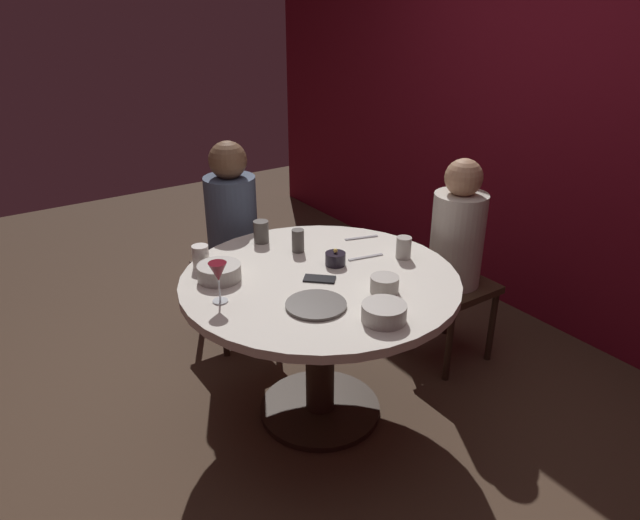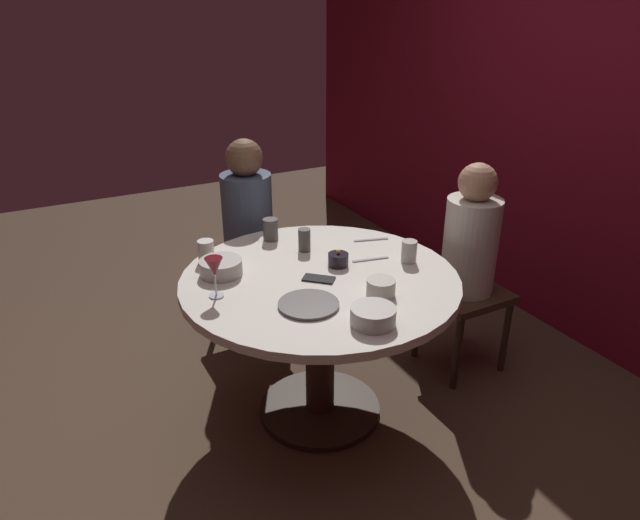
% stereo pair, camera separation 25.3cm
% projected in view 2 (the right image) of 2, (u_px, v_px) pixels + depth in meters
% --- Properties ---
extents(ground_plane, '(8.00, 8.00, 0.00)m').
position_uv_depth(ground_plane, '(320.00, 410.00, 2.89)').
color(ground_plane, '#4C3828').
extents(back_wall, '(6.00, 0.10, 2.60)m').
position_uv_depth(back_wall, '(602.00, 119.00, 3.08)').
color(back_wall, maroon).
rests_on(back_wall, ground).
extents(dining_table, '(1.26, 1.26, 0.76)m').
position_uv_depth(dining_table, '(320.00, 309.00, 2.64)').
color(dining_table, silver).
rests_on(dining_table, ground).
extents(seated_diner_left, '(0.40, 0.40, 1.20)m').
position_uv_depth(seated_diner_left, '(248.00, 218.00, 3.28)').
color(seated_diner_left, '#3F2D1E').
rests_on(seated_diner_left, ground).
extents(seated_diner_back, '(0.40, 0.40, 1.16)m').
position_uv_depth(seated_diner_back, '(470.00, 247.00, 2.96)').
color(seated_diner_back, '#3F2D1E').
rests_on(seated_diner_back, ground).
extents(candle_holder, '(0.10, 0.10, 0.08)m').
position_uv_depth(candle_holder, '(338.00, 260.00, 2.66)').
color(candle_holder, black).
rests_on(candle_holder, dining_table).
extents(wine_glass, '(0.08, 0.08, 0.18)m').
position_uv_depth(wine_glass, '(214.00, 269.00, 2.34)').
color(wine_glass, silver).
rests_on(wine_glass, dining_table).
extents(dinner_plate, '(0.25, 0.25, 0.01)m').
position_uv_depth(dinner_plate, '(309.00, 304.00, 2.32)').
color(dinner_plate, '#4C4742').
rests_on(dinner_plate, dining_table).
extents(cell_phone, '(0.15, 0.15, 0.01)m').
position_uv_depth(cell_phone, '(319.00, 279.00, 2.54)').
color(cell_phone, black).
rests_on(cell_phone, dining_table).
extents(bowl_serving_large, '(0.12, 0.12, 0.07)m').
position_uv_depth(bowl_serving_large, '(381.00, 287.00, 2.39)').
color(bowl_serving_large, '#B2ADA3').
rests_on(bowl_serving_large, dining_table).
extents(bowl_salad_center, '(0.18, 0.18, 0.07)m').
position_uv_depth(bowl_salad_center, '(373.00, 316.00, 2.18)').
color(bowl_salad_center, '#B2ADA3').
rests_on(bowl_salad_center, dining_table).
extents(bowl_small_white, '(0.19, 0.19, 0.07)m').
position_uv_depth(bowl_small_white, '(221.00, 267.00, 2.57)').
color(bowl_small_white, '#B2ADA3').
rests_on(bowl_small_white, dining_table).
extents(cup_near_candle, '(0.06, 0.06, 0.11)m').
position_uv_depth(cup_near_candle, '(304.00, 240.00, 2.81)').
color(cup_near_candle, '#4C4742').
rests_on(cup_near_candle, dining_table).
extents(cup_by_left_diner, '(0.08, 0.08, 0.11)m').
position_uv_depth(cup_by_left_diner, '(206.00, 251.00, 2.69)').
color(cup_by_left_diner, silver).
rests_on(cup_by_left_diner, dining_table).
extents(cup_by_right_diner, '(0.08, 0.08, 0.11)m').
position_uv_depth(cup_by_right_diner, '(271.00, 229.00, 2.93)').
color(cup_by_right_diner, '#4C4742').
rests_on(cup_by_right_diner, dining_table).
extents(cup_center_front, '(0.07, 0.07, 0.11)m').
position_uv_depth(cup_center_front, '(409.00, 251.00, 2.69)').
color(cup_center_front, '#B2ADA3').
rests_on(cup_center_front, dining_table).
extents(fork_near_plate, '(0.07, 0.18, 0.01)m').
position_uv_depth(fork_near_plate, '(371.00, 240.00, 2.95)').
color(fork_near_plate, '#B7B7BC').
rests_on(fork_near_plate, dining_table).
extents(knife_near_plate, '(0.05, 0.18, 0.01)m').
position_uv_depth(knife_near_plate, '(370.00, 259.00, 2.73)').
color(knife_near_plate, '#B7B7BC').
rests_on(knife_near_plate, dining_table).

